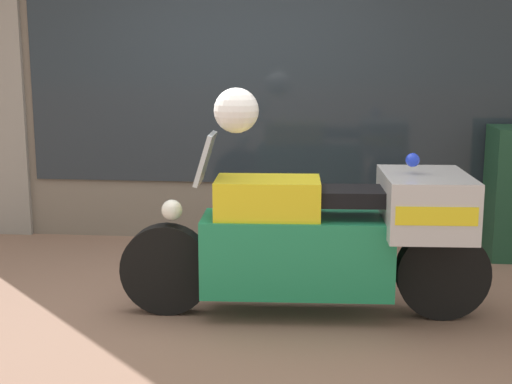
{
  "coord_description": "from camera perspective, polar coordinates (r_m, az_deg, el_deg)",
  "views": [
    {
      "loc": [
        0.77,
        -4.7,
        1.73
      ],
      "look_at": [
        0.25,
        0.37,
        0.74
      ],
      "focal_mm": 50.0,
      "sensor_mm": 36.0,
      "label": 1
    }
  ],
  "objects": [
    {
      "name": "paramedic_motorcycle",
      "position": [
        4.71,
        6.0,
        -3.32
      ],
      "size": [
        2.45,
        0.81,
        1.23
      ],
      "rotation": [
        0.0,
        0.0,
        3.19
      ],
      "color": "black",
      "rests_on": "ground"
    },
    {
      "name": "ground_plane",
      "position": [
        5.06,
        -3.31,
        -8.97
      ],
      "size": [
        60.0,
        60.0,
        0.0
      ],
      "primitive_type": "plane",
      "color": "#7A5B4C"
    },
    {
      "name": "window_display",
      "position": [
        6.85,
        2.81,
        0.23
      ],
      "size": [
        4.71,
        0.3,
        1.85
      ],
      "color": "slate",
      "rests_on": "ground"
    },
    {
      "name": "white_helmet",
      "position": [
        4.59,
        -1.59,
        6.54
      ],
      "size": [
        0.29,
        0.29,
        0.29
      ],
      "primitive_type": "sphere",
      "color": "white",
      "rests_on": "paramedic_motorcycle"
    },
    {
      "name": "shop_building",
      "position": [
        6.8,
        -4.48,
        11.5
      ],
      "size": [
        6.15,
        0.55,
        3.57
      ],
      "color": "#6B6056",
      "rests_on": "ground"
    }
  ]
}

